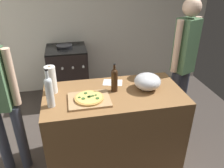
{
  "coord_description": "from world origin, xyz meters",
  "views": [
    {
      "loc": [
        -0.43,
        -1.27,
        2.02
      ],
      "look_at": [
        -0.01,
        0.76,
        0.93
      ],
      "focal_mm": 35.69,
      "sensor_mm": 36.0,
      "label": 1
    }
  ],
  "objects": [
    {
      "name": "counter",
      "position": [
        -0.01,
        0.66,
        0.44
      ],
      "size": [
        1.43,
        0.73,
        0.88
      ],
      "primitive_type": "cube",
      "color": "olive",
      "rests_on": "ground_plane"
    },
    {
      "name": "pizza",
      "position": [
        -0.28,
        0.56,
        0.91
      ],
      "size": [
        0.28,
        0.28,
        0.03
      ],
      "color": "tan",
      "rests_on": "cutting_board"
    },
    {
      "name": "person_in_red",
      "position": [
        0.95,
        1.06,
        1.01
      ],
      "size": [
        0.37,
        0.27,
        1.74
      ],
      "color": "#383D4C",
      "rests_on": "ground_plane"
    },
    {
      "name": "wine_bottle_amber",
      "position": [
        -0.0,
        0.7,
        1.02
      ],
      "size": [
        0.07,
        0.07,
        0.3
      ],
      "color": "#331E0F",
      "rests_on": "counter"
    },
    {
      "name": "mixing_bowl",
      "position": [
        0.35,
        0.68,
        0.97
      ],
      "size": [
        0.28,
        0.28,
        0.17
      ],
      "color": "#B2B2B7",
      "rests_on": "counter"
    },
    {
      "name": "paper_towel_roll",
      "position": [
        -0.63,
        0.8,
        1.02
      ],
      "size": [
        0.11,
        0.11,
        0.29
      ],
      "color": "white",
      "rests_on": "counter"
    },
    {
      "name": "kitchen_wall_rear",
      "position": [
        0.0,
        2.58,
        1.3
      ],
      "size": [
        4.19,
        0.1,
        2.6
      ],
      "primitive_type": "cube",
      "color": "silver",
      "rests_on": "ground_plane"
    },
    {
      "name": "cutting_board",
      "position": [
        -0.28,
        0.56,
        0.89
      ],
      "size": [
        0.4,
        0.32,
        0.02
      ],
      "primitive_type": "cube",
      "color": "tan",
      "rests_on": "counter"
    },
    {
      "name": "stove",
      "position": [
        -0.47,
        2.18,
        0.45
      ],
      "size": [
        0.63,
        0.62,
        0.93
      ],
      "color": "black",
      "rests_on": "ground_plane"
    },
    {
      "name": "recipe_sheet",
      "position": [
        0.02,
        0.89,
        0.88
      ],
      "size": [
        0.24,
        0.2,
        0.0
      ],
      "primitive_type": "cube",
      "rotation": [
        0.0,
        0.0,
        -0.28
      ],
      "color": "white",
      "rests_on": "counter"
    },
    {
      "name": "wine_bottle_clear",
      "position": [
        -0.63,
        0.54,
        1.04
      ],
      "size": [
        0.07,
        0.07,
        0.37
      ],
      "color": "silver",
      "rests_on": "counter"
    },
    {
      "name": "person_in_stripes",
      "position": [
        -1.11,
        0.74,
        0.91
      ],
      "size": [
        0.36,
        0.21,
        1.61
      ],
      "color": "#383D4C",
      "rests_on": "ground_plane"
    },
    {
      "name": "ground_plane",
      "position": [
        0.0,
        1.26,
        -0.01
      ],
      "size": [
        4.19,
        3.13,
        0.02
      ],
      "primitive_type": "cube",
      "color": "#3F3833"
    }
  ]
}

